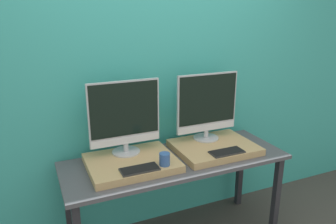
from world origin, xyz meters
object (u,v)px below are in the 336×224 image
at_px(monitor_left, 125,116).
at_px(mug, 165,159).
at_px(keyboard_right, 227,152).
at_px(monitor_right, 207,106).
at_px(keyboard_left, 140,169).

relative_size(monitor_left, mug, 6.16).
xyz_separation_m(monitor_left, mug, (0.19, -0.32, -0.25)).
distance_m(mug, keyboard_right, 0.52).
height_order(monitor_left, monitor_right, same).
distance_m(monitor_right, keyboard_right, 0.43).
relative_size(monitor_left, keyboard_left, 2.11).
distance_m(monitor_left, keyboard_right, 0.82).
xyz_separation_m(keyboard_left, monitor_right, (0.70, 0.32, 0.29)).
xyz_separation_m(keyboard_left, mug, (0.19, 0.00, 0.04)).
distance_m(mug, monitor_right, 0.66).
bearing_deg(monitor_left, keyboard_left, -90.00).
height_order(monitor_left, keyboard_right, monitor_left).
bearing_deg(keyboard_right, monitor_right, 90.00).
bearing_deg(monitor_right, keyboard_right, -90.00).
height_order(mug, monitor_right, monitor_right).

